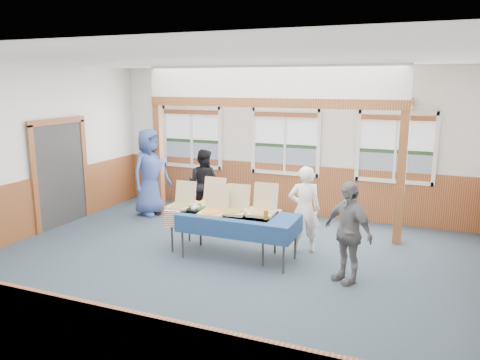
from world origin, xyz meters
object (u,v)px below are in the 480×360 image
object	(u,v)px
woman_white	(304,209)
person_grey	(348,232)
man_blue	(151,172)
woman_black	(203,183)
table_left	(239,218)
table_right	(223,213)

from	to	relation	value
woman_white	person_grey	distance (m)	1.31
woman_white	man_blue	bearing A→B (deg)	-36.97
woman_black	man_blue	distance (m)	1.19
woman_white	person_grey	xyz separation A→B (m)	(0.89, -0.96, 0.00)
table_left	man_blue	size ratio (longest dim) A/B	1.09
table_left	woman_white	bearing A→B (deg)	25.00
table_left	woman_white	xyz separation A→B (m)	(0.91, 0.74, 0.05)
table_right	table_left	bearing A→B (deg)	-40.31
table_left	woman_black	bearing A→B (deg)	115.37
man_blue	woman_white	bearing A→B (deg)	-87.16
woman_white	woman_black	world-z (taller)	woman_white
table_right	woman_white	world-z (taller)	woman_white
woman_white	man_blue	distance (m)	3.85
woman_white	man_blue	world-z (taller)	man_blue
woman_black	man_blue	bearing A→B (deg)	13.78
table_right	woman_black	world-z (taller)	woman_black
woman_black	man_blue	xyz separation A→B (m)	(-1.12, -0.32, 0.21)
table_left	woman_white	size ratio (longest dim) A/B	1.38
woman_black	man_blue	world-z (taller)	man_blue
table_right	woman_white	bearing A→B (deg)	7.83
man_blue	woman_black	bearing A→B (deg)	-56.38
table_right	man_blue	bearing A→B (deg)	129.81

